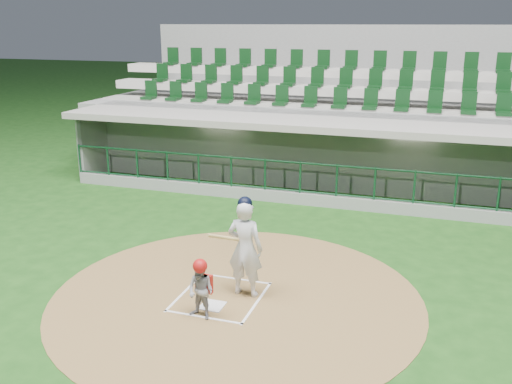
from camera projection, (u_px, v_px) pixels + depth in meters
ground at (226, 291)px, 11.37m from camera, size 120.00×120.00×0.00m
dirt_circle at (237, 297)px, 11.09m from camera, size 7.20×7.20×0.01m
home_plate at (212, 306)px, 10.72m from camera, size 0.43×0.43×0.02m
batter_box_chalk at (220, 297)px, 11.09m from camera, size 1.55×1.80×0.01m
dugout_structure at (320, 159)px, 18.13m from camera, size 16.40×3.70×3.00m
seating_deck at (334, 128)px, 20.87m from camera, size 17.00×6.72×5.15m
batter at (245, 247)px, 10.92m from camera, size 0.90×0.89×2.01m
catcher at (201, 289)px, 10.16m from camera, size 0.60×0.51×1.14m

